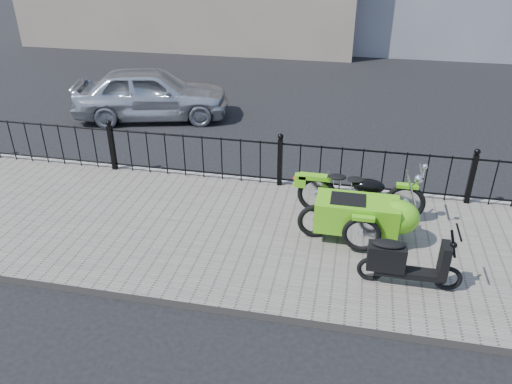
% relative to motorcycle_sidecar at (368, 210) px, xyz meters
% --- Properties ---
extents(ground, '(120.00, 120.00, 0.00)m').
position_rel_motorcycle_sidecar_xyz_m(ground, '(-1.69, 0.21, -0.59)').
color(ground, black).
rests_on(ground, ground).
extents(sidewalk, '(30.00, 3.80, 0.12)m').
position_rel_motorcycle_sidecar_xyz_m(sidewalk, '(-1.69, -0.29, -0.53)').
color(sidewalk, '#6B645A').
rests_on(sidewalk, ground).
extents(curb, '(30.00, 0.10, 0.12)m').
position_rel_motorcycle_sidecar_xyz_m(curb, '(-1.69, 1.65, -0.53)').
color(curb, gray).
rests_on(curb, ground).
extents(iron_fence, '(14.11, 0.11, 1.08)m').
position_rel_motorcycle_sidecar_xyz_m(iron_fence, '(-1.69, 1.51, -0.01)').
color(iron_fence, black).
rests_on(iron_fence, sidewalk).
extents(motorcycle_sidecar, '(2.28, 1.48, 0.98)m').
position_rel_motorcycle_sidecar_xyz_m(motorcycle_sidecar, '(0.00, 0.00, 0.00)').
color(motorcycle_sidecar, black).
rests_on(motorcycle_sidecar, sidewalk).
extents(scooter, '(1.45, 0.42, 0.98)m').
position_rel_motorcycle_sidecar_xyz_m(scooter, '(0.51, -1.18, -0.09)').
color(scooter, black).
rests_on(scooter, sidewalk).
extents(spare_tire, '(0.61, 0.19, 0.60)m').
position_rel_motorcycle_sidecar_xyz_m(spare_tire, '(-0.81, -0.21, -0.17)').
color(spare_tire, black).
rests_on(spare_tire, sidewalk).
extents(sedan_car, '(4.33, 2.59, 1.38)m').
position_rel_motorcycle_sidecar_xyz_m(sedan_car, '(-5.72, 4.92, 0.10)').
color(sedan_car, silver).
rests_on(sedan_car, ground).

